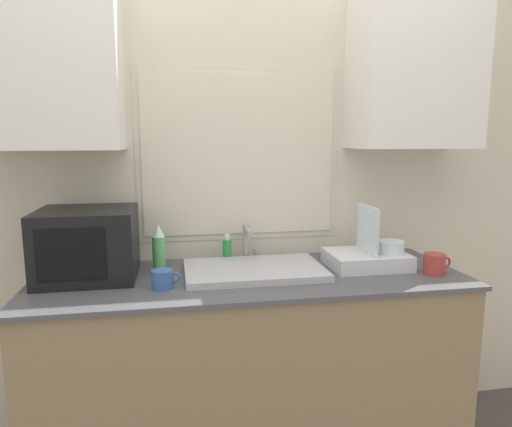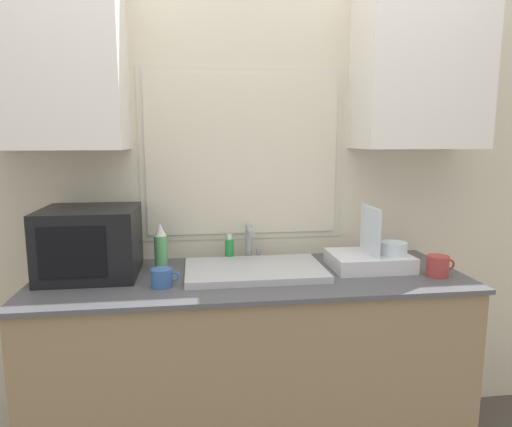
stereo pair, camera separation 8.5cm
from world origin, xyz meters
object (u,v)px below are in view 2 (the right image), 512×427
microwave (90,242)px  dish_rack (372,257)px  faucet (250,240)px  spray_bottle (161,248)px  mug_near_sink (162,278)px  soap_bottle (229,250)px

microwave → dish_rack: bearing=-2.8°
faucet → dish_rack: (0.55, -0.19, -0.06)m
microwave → spray_bottle: (0.30, 0.04, -0.05)m
spray_bottle → mug_near_sink: spray_bottle is taller
microwave → soap_bottle: bearing=12.7°
spray_bottle → microwave: bearing=-171.8°
faucet → soap_bottle: 0.11m
dish_rack → soap_bottle: 0.68m
soap_bottle → dish_rack: bearing=-17.3°
dish_rack → soap_bottle: size_ratio=2.60×
faucet → spray_bottle: 0.43m
mug_near_sink → soap_bottle: bearing=48.7°
microwave → faucet: bearing=10.4°
faucet → dish_rack: dish_rack is taller
spray_bottle → soap_bottle: (0.32, 0.10, -0.04)m
faucet → spray_bottle: bearing=-168.0°
faucet → soap_bottle: size_ratio=1.30×
soap_bottle → mug_near_sink: (-0.30, -0.34, -0.02)m
spray_bottle → soap_bottle: 0.34m
faucet → soap_bottle: (-0.10, 0.01, -0.05)m
faucet → spray_bottle: spray_bottle is taller
microwave → soap_bottle: microwave is taller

